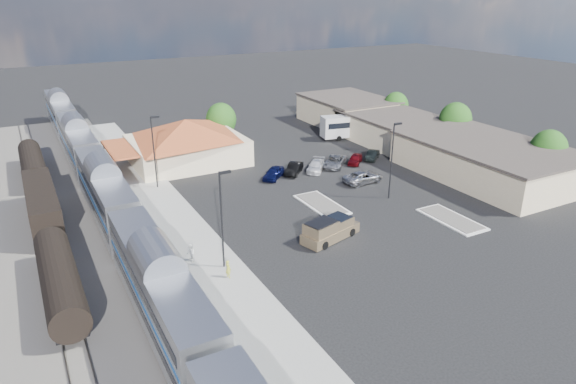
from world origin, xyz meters
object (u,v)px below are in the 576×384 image
station_depot (186,141)px  suv (363,177)px  pickup_truck (331,229)px  coach_bus (357,124)px

station_depot → suv: station_depot is taller
pickup_truck → coach_bus: bearing=-55.2°
station_depot → pickup_truck: (4.84, -29.62, -2.10)m
station_depot → coach_bus: size_ratio=1.51×
station_depot → suv: size_ratio=3.43×
suv → pickup_truck: bearing=128.8°
pickup_truck → coach_bus: coach_bus is taller
suv → coach_bus: coach_bus is taller
pickup_truck → suv: bearing=-63.1°
station_depot → coach_bus: 28.58m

